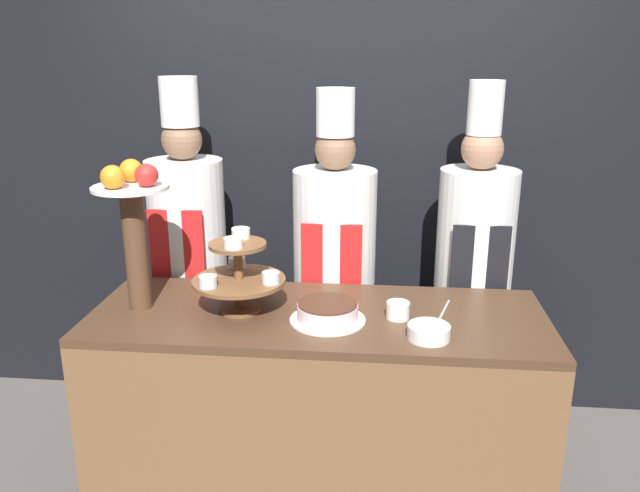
{
  "coord_description": "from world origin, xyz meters",
  "views": [
    {
      "loc": [
        0.23,
        -1.96,
        1.91
      ],
      "look_at": [
        0.0,
        0.44,
        1.16
      ],
      "focal_mm": 35.0,
      "sensor_mm": 36.0,
      "label": 1
    }
  ],
  "objects": [
    {
      "name": "fruit_pedestal",
      "position": [
        -0.73,
        0.33,
        1.28
      ],
      "size": [
        0.3,
        0.3,
        0.6
      ],
      "color": "brown",
      "rests_on": "buffet_counter"
    },
    {
      "name": "serving_bowl_near",
      "position": [
        0.43,
        0.14,
        0.93
      ],
      "size": [
        0.16,
        0.16,
        0.15
      ],
      "color": "white",
      "rests_on": "buffet_counter"
    },
    {
      "name": "wall_back",
      "position": [
        0.0,
        1.27,
        1.4
      ],
      "size": [
        10.0,
        0.06,
        2.8
      ],
      "color": "black",
      "rests_on": "ground_plane"
    },
    {
      "name": "tiered_stand",
      "position": [
        -0.31,
        0.33,
        1.07
      ],
      "size": [
        0.37,
        0.37,
        0.33
      ],
      "color": "brown",
      "rests_on": "buffet_counter"
    },
    {
      "name": "cake_round",
      "position": [
        0.05,
        0.26,
        0.94
      ],
      "size": [
        0.3,
        0.3,
        0.08
      ],
      "color": "white",
      "rests_on": "buffet_counter"
    },
    {
      "name": "cup_white",
      "position": [
        0.32,
        0.32,
        0.94
      ],
      "size": [
        0.09,
        0.09,
        0.07
      ],
      "color": "white",
      "rests_on": "buffet_counter"
    },
    {
      "name": "chef_center_right",
      "position": [
        0.69,
        0.89,
        0.97
      ],
      "size": [
        0.36,
        0.36,
        1.79
      ],
      "color": "black",
      "rests_on": "ground_plane"
    },
    {
      "name": "buffet_counter",
      "position": [
        0.0,
        0.34,
        0.45
      ],
      "size": [
        1.82,
        0.67,
        0.91
      ],
      "color": "brown",
      "rests_on": "ground_plane"
    },
    {
      "name": "chef_center_left",
      "position": [
        0.03,
        0.89,
        0.95
      ],
      "size": [
        0.39,
        0.39,
        1.76
      ],
      "color": "#38332D",
      "rests_on": "ground_plane"
    },
    {
      "name": "chef_left",
      "position": [
        -0.7,
        0.9,
        0.99
      ],
      "size": [
        0.37,
        0.37,
        1.8
      ],
      "color": "#28282D",
      "rests_on": "ground_plane"
    }
  ]
}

